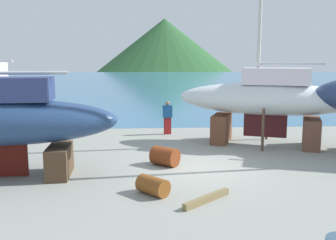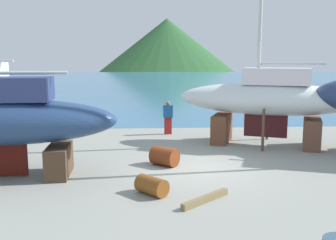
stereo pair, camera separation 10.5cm
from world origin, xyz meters
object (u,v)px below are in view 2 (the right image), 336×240
barrel_rust_far (164,156)px  barrel_blue_faded (152,186)px  sailboat_small_center (267,99)px  worker (168,117)px

barrel_rust_far → barrel_blue_faded: (-0.51, -3.08, -0.07)m
sailboat_small_center → barrel_rust_far: 5.95m
sailboat_small_center → worker: (-4.28, 2.77, -1.20)m
worker → barrel_rust_far: (-0.46, -5.93, -0.55)m
sailboat_small_center → worker: sailboat_small_center is taller
worker → barrel_blue_faded: bearing=159.3°
barrel_rust_far → sailboat_small_center: bearing=33.7°
barrel_rust_far → barrel_blue_faded: barrel_rust_far is taller
sailboat_small_center → barrel_blue_faded: size_ratio=14.99×
barrel_rust_far → barrel_blue_faded: 3.12m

